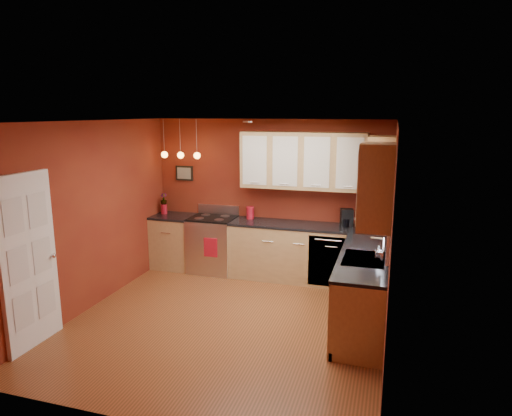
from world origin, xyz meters
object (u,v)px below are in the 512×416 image
(sink, at_px, (364,260))
(soap_pump, at_px, (378,254))
(red_canister, at_px, (250,213))
(coffee_maker, at_px, (347,218))
(gas_range, at_px, (213,244))

(sink, bearing_deg, soap_pump, -26.32)
(red_canister, height_order, soap_pump, red_canister)
(coffee_maker, relative_size, soap_pump, 1.38)
(coffee_maker, xyz_separation_m, soap_pump, (0.54, -1.67, -0.03))
(gas_range, xyz_separation_m, sink, (2.62, -1.50, 0.43))
(gas_range, height_order, sink, sink)
(gas_range, bearing_deg, sink, -29.78)
(red_canister, bearing_deg, gas_range, -167.10)
(gas_range, distance_m, sink, 3.05)
(gas_range, relative_size, sink, 1.59)
(gas_range, xyz_separation_m, red_canister, (0.63, 0.14, 0.56))
(sink, relative_size, soap_pump, 3.49)
(gas_range, relative_size, red_canister, 5.45)
(sink, relative_size, red_canister, 3.44)
(coffee_maker, height_order, soap_pump, coffee_maker)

